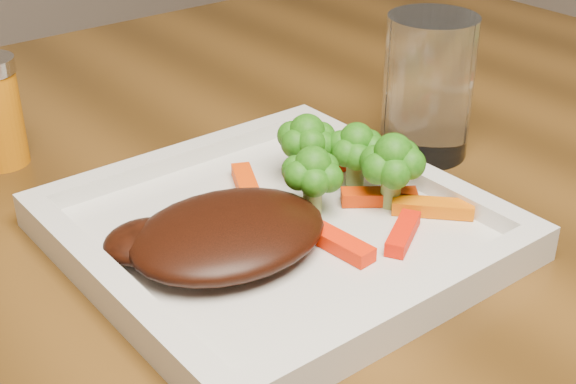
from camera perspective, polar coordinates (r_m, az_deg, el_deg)
plate at (r=0.56m, az=-0.80°, el=-3.07°), size 0.27×0.27×0.01m
steak at (r=0.53m, az=-4.26°, el=-2.98°), size 0.14×0.11×0.03m
broccoli_0 at (r=0.61m, az=1.35°, el=3.77°), size 0.05×0.05×0.07m
broccoli_1 at (r=0.60m, az=4.87°, el=3.12°), size 0.06×0.06×0.06m
broccoli_2 at (r=0.58m, az=7.42°, el=1.63°), size 0.07×0.07×0.06m
broccoli_3 at (r=0.56m, az=1.77°, el=1.19°), size 0.06×0.06×0.06m
carrot_0 at (r=0.55m, az=8.17°, el=-2.92°), size 0.05×0.04×0.01m
carrot_1 at (r=0.58m, az=10.25°, el=-1.08°), size 0.05×0.05×0.01m
carrot_2 at (r=0.54m, az=3.51°, el=-3.57°), size 0.02×0.06×0.01m
carrot_3 at (r=0.64m, az=4.67°, el=2.32°), size 0.05×0.02×0.01m
carrot_4 at (r=0.61m, az=-3.00°, el=0.57°), size 0.04×0.05×0.01m
carrot_5 at (r=0.59m, az=6.49°, el=-0.34°), size 0.05×0.05×0.01m
drinking_glass at (r=0.68m, az=9.92°, el=7.37°), size 0.09×0.09×0.12m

